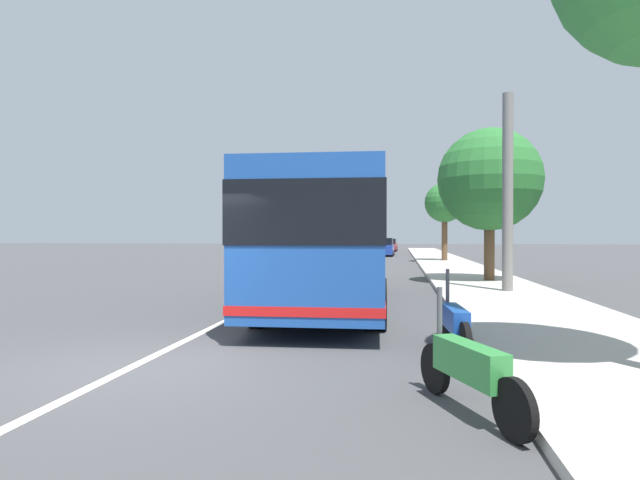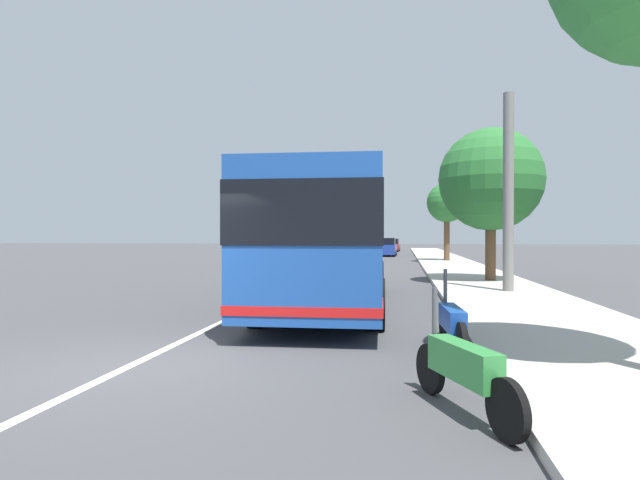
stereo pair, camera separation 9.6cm
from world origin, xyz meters
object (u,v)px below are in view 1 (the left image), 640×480
object	(u,v)px
car_behind_bus	(389,245)
utility_pole	(508,194)
coach_bus	(332,236)
car_oncoming	(340,248)
motorcycle_far_end	(455,325)
car_side_street	(383,248)
roadside_tree_far_block	(445,203)
car_far_distant	(379,247)
roadside_tree_mid_block	(489,180)
motorcycle_by_tree	(469,369)

from	to	relation	value
car_behind_bus	utility_pole	size ratio (longest dim) A/B	0.75
coach_bus	car_oncoming	distance (m)	34.50
motorcycle_far_end	car_side_street	bearing A→B (deg)	-0.80
car_side_street	roadside_tree_far_block	bearing A→B (deg)	-154.92
motorcycle_far_end	car_far_distant	xyz separation A→B (m)	(45.74, 2.85, 0.17)
car_oncoming	roadside_tree_mid_block	bearing A→B (deg)	17.04
car_oncoming	roadside_tree_far_block	distance (m)	14.73
car_far_distant	roadside_tree_far_block	distance (m)	18.80
motorcycle_by_tree	roadside_tree_mid_block	distance (m)	15.33
car_oncoming	motorcycle_far_end	bearing A→B (deg)	8.24
motorcycle_by_tree	car_oncoming	size ratio (longest dim) A/B	0.44
car_behind_bus	roadside_tree_mid_block	size ratio (longest dim) A/B	0.78
car_oncoming	car_behind_bus	xyz separation A→B (m)	(12.37, -4.27, -0.01)
car_behind_bus	car_far_distant	bearing A→B (deg)	174.96
motorcycle_by_tree	motorcycle_far_end	bearing A→B (deg)	-26.96
car_side_street	car_far_distant	size ratio (longest dim) A/B	1.03
utility_pole	car_far_distant	bearing A→B (deg)	8.04
car_side_street	utility_pole	size ratio (longest dim) A/B	0.74
motorcycle_by_tree	roadside_tree_mid_block	bearing A→B (deg)	-34.35
coach_bus	roadside_tree_mid_block	size ratio (longest dim) A/B	1.79
utility_pole	motorcycle_far_end	bearing A→B (deg)	163.72
car_oncoming	utility_pole	distance (m)	32.46
roadside_tree_far_block	coach_bus	bearing A→B (deg)	168.09
motorcycle_far_end	utility_pole	bearing A→B (deg)	-20.40
car_oncoming	utility_pole	bearing A→B (deg)	14.82
car_far_distant	car_oncoming	world-z (taller)	car_oncoming
car_side_street	car_oncoming	xyz separation A→B (m)	(1.19, 4.03, -0.05)
car_behind_bus	roadside_tree_mid_block	distance (m)	40.15
utility_pole	car_behind_bus	bearing A→B (deg)	5.80
car_oncoming	roadside_tree_far_block	world-z (taller)	roadside_tree_far_block
motorcycle_by_tree	car_side_street	bearing A→B (deg)	-21.12
coach_bus	car_behind_bus	world-z (taller)	coach_bus
car_behind_bus	car_side_street	bearing A→B (deg)	-178.06
utility_pole	motorcycle_by_tree	bearing A→B (deg)	166.75
car_oncoming	roadside_tree_mid_block	size ratio (longest dim) A/B	0.72
utility_pole	car_side_street	bearing A→B (deg)	8.83
car_oncoming	car_behind_bus	distance (m)	13.09
motorcycle_far_end	car_far_distant	size ratio (longest dim) A/B	0.50
car_oncoming	car_behind_bus	size ratio (longest dim) A/B	0.92
car_side_street	roadside_tree_mid_block	distance (m)	26.82
coach_bus	motorcycle_far_end	bearing A→B (deg)	-156.40
roadside_tree_mid_block	motorcycle_by_tree	bearing A→B (deg)	169.70
motorcycle_far_end	coach_bus	bearing A→B (deg)	21.78
roadside_tree_far_block	roadside_tree_mid_block	bearing A→B (deg)	-178.96
motorcycle_far_end	utility_pole	world-z (taller)	utility_pole
car_oncoming	utility_pole	world-z (taller)	utility_pole
motorcycle_by_tree	car_side_street	size ratio (longest dim) A/B	0.41
coach_bus	car_side_street	bearing A→B (deg)	-2.85
motorcycle_by_tree	car_behind_bus	xyz separation A→B (m)	(54.45, 1.86, 0.26)
car_side_street	car_far_distant	xyz separation A→B (m)	(7.41, 0.62, -0.12)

